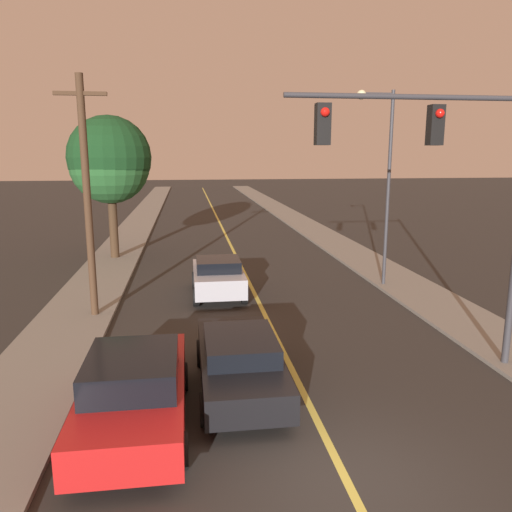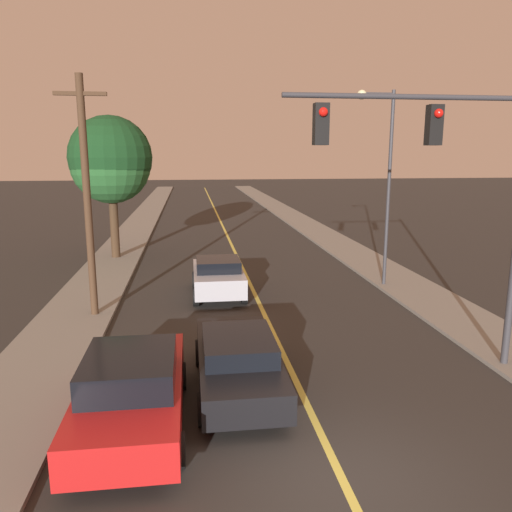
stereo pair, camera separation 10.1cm
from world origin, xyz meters
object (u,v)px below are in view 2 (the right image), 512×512
object	(u,v)px
car_near_lane_second	(218,276)
utility_pole_left	(87,194)
tree_left_near	(111,164)
car_near_lane_front	(238,360)
tree_left_far	(111,158)
traffic_signal_mast	(450,171)
streetlamp_right	(382,165)
car_outer_lane_front	(132,389)

from	to	relation	value
car_near_lane_second	utility_pole_left	distance (m)	5.77
car_near_lane_second	tree_left_near	size ratio (longest dim) A/B	0.57
car_near_lane_front	tree_left_far	xyz separation A→B (m)	(-4.88, 15.45, 4.44)
car_near_lane_second	traffic_signal_mast	world-z (taller)	traffic_signal_mast
utility_pole_left	car_near_lane_second	bearing A→B (deg)	25.21
tree_left_far	car_near_lane_second	bearing A→B (deg)	-57.20
tree_left_near	tree_left_far	world-z (taller)	tree_left_far
car_near_lane_front	tree_left_far	size ratio (longest dim) A/B	0.66
traffic_signal_mast	tree_left_near	size ratio (longest dim) A/B	1.00
streetlamp_right	utility_pole_left	size ratio (longest dim) A/B	1.00
traffic_signal_mast	tree_left_far	distance (m)	18.05
streetlamp_right	tree_left_far	distance (m)	13.43
utility_pole_left	tree_left_far	world-z (taller)	utility_pole_left
car_near_lane_front	car_near_lane_second	distance (m)	7.88
car_outer_lane_front	car_near_lane_second	bearing A→B (deg)	76.32
streetlamp_right	tree_left_far	bearing A→B (deg)	148.20
car_near_lane_second	car_outer_lane_front	xyz separation A→B (m)	(-2.23, -9.18, 0.02)
utility_pole_left	traffic_signal_mast	bearing A→B (deg)	-30.68
tree_left_far	utility_pole_left	bearing A→B (deg)	-86.28
tree_left_near	car_near_lane_second	bearing A→B (deg)	-57.01
car_outer_lane_front	streetlamp_right	world-z (taller)	streetlamp_right
car_near_lane_second	car_outer_lane_front	distance (m)	9.45
utility_pole_left	car_outer_lane_front	bearing A→B (deg)	-74.26
traffic_signal_mast	streetlamp_right	world-z (taller)	streetlamp_right
car_outer_lane_front	tree_left_near	size ratio (longest dim) A/B	0.71
car_near_lane_second	car_outer_lane_front	size ratio (longest dim) A/B	0.81
car_outer_lane_front	traffic_signal_mast	xyz separation A→B (m)	(7.27, 1.66, 4.19)
utility_pole_left	tree_left_near	xyz separation A→B (m)	(-0.63, 9.54, 0.75)
streetlamp_right	tree_left_far	xyz separation A→B (m)	(-11.41, 7.08, 0.22)
car_outer_lane_front	traffic_signal_mast	bearing A→B (deg)	12.90
car_near_lane_front	traffic_signal_mast	bearing A→B (deg)	4.13
car_near_lane_front	car_outer_lane_front	size ratio (longest dim) A/B	0.98
streetlamp_right	tree_left_near	world-z (taller)	streetlamp_right
car_near_lane_second	utility_pole_left	xyz separation A→B (m)	(-4.26, -2.00, 3.33)
car_near_lane_front	car_outer_lane_front	distance (m)	2.59
utility_pole_left	tree_left_near	bearing A→B (deg)	93.80
traffic_signal_mast	streetlamp_right	distance (m)	8.15
utility_pole_left	tree_left_near	size ratio (longest dim) A/B	1.14
tree_left_near	streetlamp_right	bearing A→B (deg)	-31.64
tree_left_near	tree_left_far	xyz separation A→B (m)	(0.01, 0.04, 0.31)
streetlamp_right	tree_left_near	distance (m)	13.42
car_near_lane_second	car_outer_lane_front	bearing A→B (deg)	-103.68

